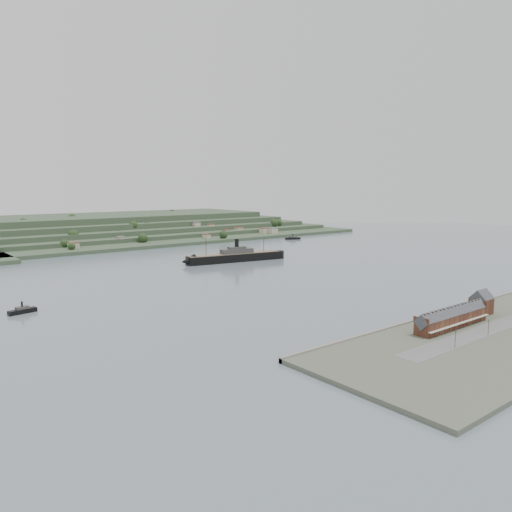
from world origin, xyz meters
TOP-DOWN VIEW (x-y plane):
  - ground at (0.00, 0.00)m, footprint 1400.00×1400.00m
  - near_shore at (0.00, -186.75)m, footprint 220.00×80.00m
  - terrace_row at (-10.00, -168.02)m, footprint 55.60×9.80m
  - gabled_building at (27.50, -164.00)m, footprint 10.40×10.18m
  - far_peninsula at (27.91, 393.10)m, footprint 760.00×309.00m
  - steamship at (39.53, 90.63)m, footprint 110.27×30.30m
  - tugboat at (-172.41, 6.67)m, footprint 16.28×7.03m
  - ferry_east at (224.05, 203.32)m, footprint 21.15×13.74m

SIDE VIEW (x-z plane):
  - ground at x=0.00m, z-range 0.00..0.00m
  - near_shore at x=0.00m, z-range -0.29..2.31m
  - tugboat at x=-172.41m, z-range -1.82..5.28m
  - ferry_east at x=224.05m, z-range -2.00..5.73m
  - steamship at x=39.53m, z-range -8.38..18.19m
  - terrace_row at x=-10.00m, z-range 1.30..12.38m
  - gabled_building at x=27.50m, z-range 1.14..15.23m
  - far_peninsula at x=27.91m, z-range -3.12..26.88m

